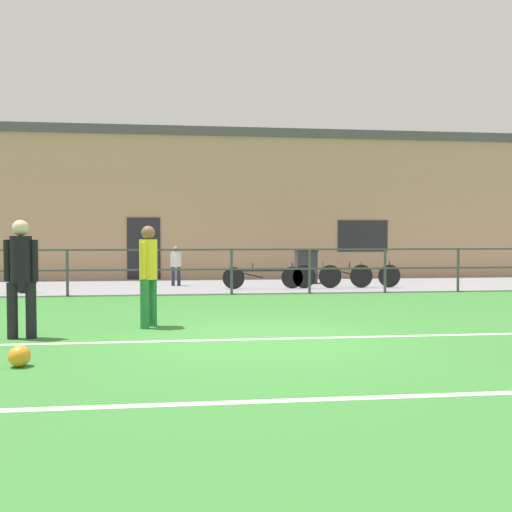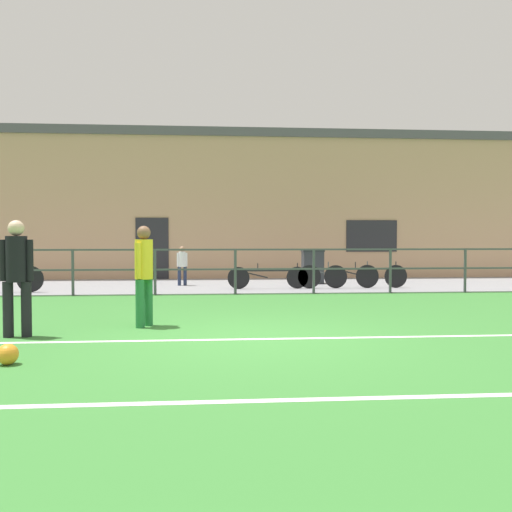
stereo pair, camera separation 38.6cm
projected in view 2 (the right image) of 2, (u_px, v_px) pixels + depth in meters
ground at (253, 340)px, 7.75m from camera, size 60.00×44.00×0.04m
field_line_touchline at (254, 339)px, 7.66m from camera, size 36.00×0.11×0.00m
field_line_hash at (279, 400)px, 4.78m from camera, size 36.00×0.11×0.00m
pavement_strip at (232, 285)px, 16.21m from camera, size 48.00×5.00×0.02m
perimeter_fence at (235, 265)px, 13.70m from camera, size 36.07×0.07×1.15m
clubhouse_facade at (228, 205)px, 19.81m from camera, size 28.00×2.56×5.19m
player_goalkeeper at (17, 271)px, 7.80m from camera, size 0.46×0.29×1.68m
player_winger at (144, 270)px, 8.71m from camera, size 0.28×0.41×1.62m
soccer_ball_match at (8, 354)px, 6.12m from camera, size 0.24×0.24×0.24m
spectator_child at (182, 263)px, 15.99m from camera, size 0.31×0.20×1.15m
bicycle_parked_0 at (366, 276)px, 15.21m from camera, size 2.36×0.04×0.74m
bicycle_parked_1 at (268, 277)px, 14.98m from camera, size 2.23×0.04×0.71m
bicycle_parked_4 at (338, 276)px, 15.14m from camera, size 2.29×0.04×0.74m
trash_bin_0 at (313, 266)px, 16.70m from camera, size 0.65×0.56×1.06m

